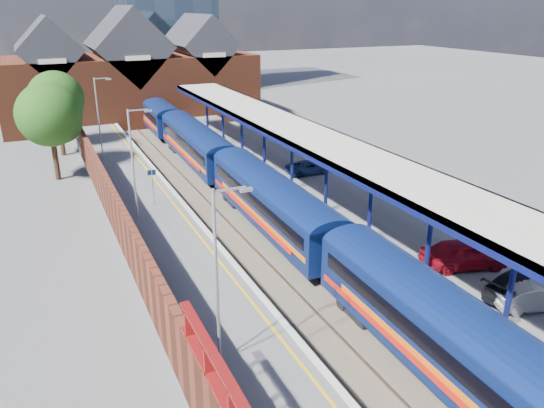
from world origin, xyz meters
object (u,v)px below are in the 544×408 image
at_px(parked_car_red, 464,254).
at_px(parked_car_silver, 535,295).
at_px(lamp_post_b, 220,268).
at_px(train, 228,166).
at_px(parked_car_dark, 523,284).
at_px(lamp_post_c, 134,158).
at_px(parked_car_blue, 309,167).
at_px(lamp_post_d, 99,113).
at_px(platform_sign, 152,181).

height_order(parked_car_red, parked_car_silver, parked_car_red).
bearing_deg(lamp_post_b, train, 69.44).
relative_size(train, parked_car_red, 14.82).
distance_m(parked_car_red, parked_car_dark, 3.45).
bearing_deg(lamp_post_c, parked_car_blue, 15.21).
height_order(lamp_post_d, platform_sign, lamp_post_d).
relative_size(train, lamp_post_d, 9.42).
bearing_deg(train, parked_car_blue, -9.03).
xyz_separation_m(parked_car_silver, parked_car_blue, (0.34, 22.10, -0.11)).
relative_size(platform_sign, parked_car_red, 0.56).
distance_m(train, parked_car_blue, 6.63).
height_order(lamp_post_b, parked_car_silver, lamp_post_b).
bearing_deg(lamp_post_d, parked_car_silver, -67.68).
relative_size(train, parked_car_blue, 17.24).
height_order(lamp_post_c, platform_sign, lamp_post_c).
xyz_separation_m(train, lamp_post_d, (-7.86, 11.05, 2.87)).
bearing_deg(parked_car_dark, train, 6.53).
height_order(parked_car_red, parked_car_dark, parked_car_red).
distance_m(parked_car_silver, parked_car_blue, 22.11).
xyz_separation_m(lamp_post_b, parked_car_red, (13.95, 2.18, -3.23)).
height_order(train, lamp_post_c, lamp_post_c).
bearing_deg(train, parked_car_silver, -75.04).
bearing_deg(train, lamp_post_b, -110.56).
relative_size(lamp_post_c, parked_car_blue, 1.83).
relative_size(parked_car_red, parked_car_blue, 1.16).
height_order(lamp_post_b, lamp_post_d, same).
xyz_separation_m(train, parked_car_blue, (6.53, -1.04, -0.59)).
xyz_separation_m(lamp_post_b, parked_car_silver, (14.04, -2.19, -3.35)).
height_order(lamp_post_b, parked_car_red, lamp_post_b).
height_order(lamp_post_d, parked_car_silver, lamp_post_d).
xyz_separation_m(parked_car_red, parked_car_blue, (0.43, 17.73, -0.23)).
bearing_deg(parked_car_silver, train, 32.02).
bearing_deg(parked_car_red, parked_car_silver, -163.38).
distance_m(lamp_post_c, parked_car_silver, 23.22).
xyz_separation_m(lamp_post_c, lamp_post_d, (0.00, 16.00, 0.00)).
distance_m(train, lamp_post_b, 22.56).
height_order(train, platform_sign, platform_sign).
bearing_deg(parked_car_blue, lamp_post_b, 145.63).
xyz_separation_m(lamp_post_c, parked_car_silver, (14.04, -18.19, -3.35)).
bearing_deg(train, parked_car_red, -72.00).
height_order(lamp_post_c, parked_car_blue, lamp_post_c).
height_order(train, parked_car_red, train).
height_order(lamp_post_d, parked_car_blue, lamp_post_d).
relative_size(parked_car_dark, parked_car_blue, 1.18).
relative_size(train, parked_car_silver, 16.85).
bearing_deg(lamp_post_b, lamp_post_c, 90.00).
bearing_deg(lamp_post_b, parked_car_dark, -4.96).
bearing_deg(lamp_post_c, parked_car_red, -44.73).
bearing_deg(platform_sign, lamp_post_c, -124.26).
distance_m(train, lamp_post_c, 9.72).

